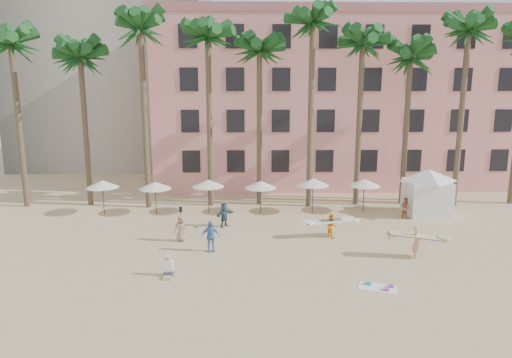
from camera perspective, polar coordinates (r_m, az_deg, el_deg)
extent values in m
plane|color=#D1B789|center=(23.64, 4.12, -12.47)|extent=(120.00, 120.00, 0.00)
cube|color=pink|center=(48.41, 9.66, 9.44)|extent=(35.00, 14.00, 16.00)
cylinder|color=brown|center=(40.74, -27.49, 5.85)|extent=(0.44, 0.44, 13.00)
cylinder|color=brown|center=(39.32, -20.52, 5.52)|extent=(0.44, 0.44, 12.00)
cylinder|color=brown|center=(36.93, -13.73, 7.14)|extent=(0.44, 0.44, 14.00)
cylinder|color=brown|center=(36.72, -5.84, 6.99)|extent=(0.44, 0.44, 13.50)
cylinder|color=brown|center=(37.17, 0.43, 6.33)|extent=(0.44, 0.44, 12.50)
cylinder|color=brown|center=(36.45, 6.84, 7.72)|extent=(0.44, 0.44, 14.50)
cylinder|color=brown|center=(37.77, 12.76, 6.51)|extent=(0.44, 0.44, 13.00)
cylinder|color=brown|center=(39.45, 18.22, 5.69)|extent=(0.44, 0.44, 12.00)
cylinder|color=brown|center=(39.98, 24.24, 6.77)|extent=(0.44, 0.44, 14.00)
cylinder|color=#332B23|center=(36.64, -18.55, -2.28)|extent=(0.07, 0.07, 2.50)
cone|color=white|center=(36.41, -18.66, -0.60)|extent=(2.50, 2.50, 0.55)
cylinder|color=#332B23|center=(35.58, -12.42, -2.43)|extent=(0.07, 0.07, 2.40)
cone|color=white|center=(35.35, -12.49, -0.78)|extent=(2.50, 2.50, 0.55)
cylinder|color=#332B23|center=(35.22, -5.95, -2.28)|extent=(0.07, 0.07, 2.50)
cone|color=white|center=(34.98, -5.99, -0.53)|extent=(2.50, 2.50, 0.55)
cylinder|color=#332B23|center=(35.04, 0.57, -2.37)|extent=(0.07, 0.07, 2.40)
cone|color=white|center=(34.81, 0.58, -0.69)|extent=(2.50, 2.50, 0.55)
cylinder|color=#332B23|center=(35.28, 7.09, -2.19)|extent=(0.07, 0.07, 2.60)
cone|color=white|center=(35.03, 7.14, -0.37)|extent=(2.50, 2.50, 0.55)
cylinder|color=#332B23|center=(36.29, 13.31, -2.12)|extent=(0.07, 0.07, 2.50)
cone|color=white|center=(36.05, 13.39, -0.42)|extent=(2.50, 2.50, 0.55)
cube|color=white|center=(37.04, 20.54, -2.19)|extent=(3.05, 3.05, 2.60)
cone|color=white|center=(36.69, 20.73, 0.46)|extent=(4.58, 4.58, 0.90)
cube|color=white|center=(23.51, 15.00, -12.98)|extent=(2.04, 1.59, 0.02)
cube|color=teal|center=(23.70, 13.82, -12.54)|extent=(0.37, 0.34, 0.10)
cube|color=#DC3D9A|center=(23.27, 15.96, -13.10)|extent=(0.34, 0.31, 0.12)
cube|color=purple|center=(23.73, 16.55, -12.69)|extent=(0.35, 0.37, 0.08)
imported|color=#E3A07F|center=(27.72, 19.42, -7.46)|extent=(0.68, 0.78, 1.80)
cube|color=#E3E08E|center=(27.60, 19.47, -6.75)|extent=(3.13, 1.21, 0.37)
imported|color=#FDA41A|center=(29.97, 9.38, -5.76)|extent=(0.89, 0.96, 1.57)
cube|color=white|center=(29.88, 9.40, -5.18)|extent=(3.12, 1.08, 0.31)
imported|color=tan|center=(29.22, -9.37, -6.11)|extent=(0.84, 0.57, 1.66)
imported|color=#5080BC|center=(27.20, -5.72, -7.14)|extent=(1.13, 0.56, 1.86)
imported|color=#A86546|center=(35.58, 18.16, -3.42)|extent=(0.89, 0.96, 1.59)
imported|color=#324257|center=(31.82, -3.99, -4.50)|extent=(1.47, 1.44, 1.69)
cylinder|color=black|center=(29.24, -9.34, -5.65)|extent=(0.04, 0.04, 2.10)
cube|color=black|center=(28.96, -9.41, -3.76)|extent=(0.18, 0.03, 0.35)
cube|color=#3F3F4C|center=(24.42, -10.87, -11.53)|extent=(0.48, 0.45, 0.26)
cube|color=tan|center=(24.11, -11.01, -12.01)|extent=(0.43, 0.48, 0.13)
cube|color=white|center=(24.32, -10.89, -10.60)|extent=(0.47, 0.28, 0.58)
sphere|color=tan|center=(24.16, -10.93, -9.66)|extent=(0.26, 0.26, 0.26)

